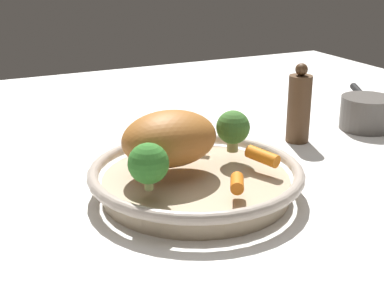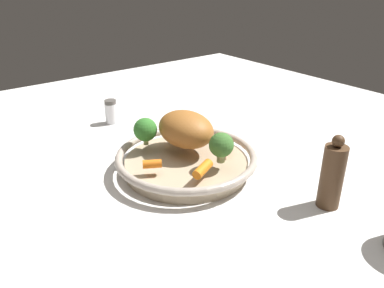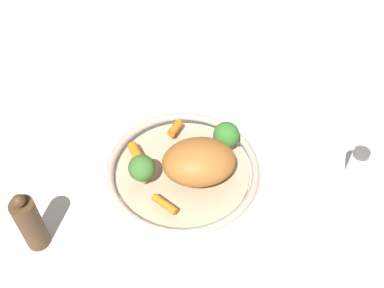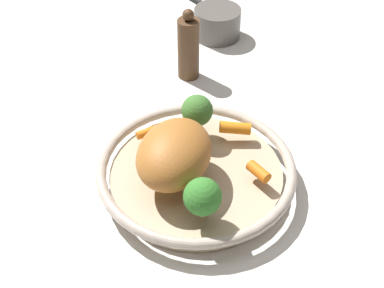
{
  "view_description": "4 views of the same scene",
  "coord_description": "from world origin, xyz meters",
  "px_view_note": "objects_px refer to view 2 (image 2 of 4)",
  "views": [
    {
      "loc": [
        -0.72,
        0.35,
        0.37
      ],
      "look_at": [
        0.02,
        -0.0,
        0.08
      ],
      "focal_mm": 52.06,
      "sensor_mm": 36.0,
      "label": 1
    },
    {
      "loc": [
        -0.49,
        -0.65,
        0.45
      ],
      "look_at": [
        0.02,
        -0.0,
        0.07
      ],
      "focal_mm": 35.64,
      "sensor_mm": 36.0,
      "label": 2
    },
    {
      "loc": [
        0.61,
        -0.01,
        0.82
      ],
      "look_at": [
        -0.03,
        0.02,
        0.09
      ],
      "focal_mm": 42.4,
      "sensor_mm": 36.0,
      "label": 3
    },
    {
      "loc": [
        -0.25,
        0.59,
        0.67
      ],
      "look_at": [
        0.02,
        -0.02,
        0.07
      ],
      "focal_mm": 50.07,
      "sensor_mm": 36.0,
      "label": 4
    }
  ],
  "objects_px": {
    "baby_carrot_left": "(203,169)",
    "salt_shaker": "(112,112)",
    "roast_chicken_piece": "(186,129)",
    "baby_carrot_back": "(229,144)",
    "serving_bowl": "(186,161)",
    "pepper_mill": "(332,175)",
    "broccoli_floret_mid": "(145,130)",
    "baby_carrot_right": "(152,164)",
    "broccoli_floret_large": "(221,145)"
  },
  "relations": [
    {
      "from": "baby_carrot_left",
      "to": "salt_shaker",
      "type": "xyz_separation_m",
      "value": [
        0.04,
        0.49,
        -0.02
      ]
    },
    {
      "from": "roast_chicken_piece",
      "to": "baby_carrot_back",
      "type": "bearing_deg",
      "value": -43.6
    },
    {
      "from": "roast_chicken_piece",
      "to": "baby_carrot_left",
      "type": "bearing_deg",
      "value": -112.75
    },
    {
      "from": "serving_bowl",
      "to": "pepper_mill",
      "type": "distance_m",
      "value": 0.33
    },
    {
      "from": "roast_chicken_piece",
      "to": "salt_shaker",
      "type": "xyz_separation_m",
      "value": [
        -0.02,
        0.36,
        -0.05
      ]
    },
    {
      "from": "broccoli_floret_mid",
      "to": "baby_carrot_back",
      "type": "bearing_deg",
      "value": -42.18
    },
    {
      "from": "roast_chicken_piece",
      "to": "salt_shaker",
      "type": "bearing_deg",
      "value": 93.28
    },
    {
      "from": "baby_carrot_right",
      "to": "roast_chicken_piece",
      "type": "bearing_deg",
      "value": 20.34
    },
    {
      "from": "baby_carrot_right",
      "to": "serving_bowl",
      "type": "bearing_deg",
      "value": 7.56
    },
    {
      "from": "pepper_mill",
      "to": "baby_carrot_left",
      "type": "bearing_deg",
      "value": 131.75
    },
    {
      "from": "roast_chicken_piece",
      "to": "baby_carrot_back",
      "type": "height_order",
      "value": "roast_chicken_piece"
    },
    {
      "from": "serving_bowl",
      "to": "baby_carrot_left",
      "type": "height_order",
      "value": "baby_carrot_left"
    },
    {
      "from": "pepper_mill",
      "to": "salt_shaker",
      "type": "bearing_deg",
      "value": 101.41
    },
    {
      "from": "salt_shaker",
      "to": "baby_carrot_right",
      "type": "bearing_deg",
      "value": -104.98
    },
    {
      "from": "baby_carrot_back",
      "to": "broccoli_floret_large",
      "type": "bearing_deg",
      "value": -146.68
    },
    {
      "from": "baby_carrot_right",
      "to": "broccoli_floret_mid",
      "type": "xyz_separation_m",
      "value": [
        0.05,
        0.11,
        0.03
      ]
    },
    {
      "from": "roast_chicken_piece",
      "to": "broccoli_floret_large",
      "type": "relative_size",
      "value": 2.21
    },
    {
      "from": "broccoli_floret_mid",
      "to": "baby_carrot_left",
      "type": "bearing_deg",
      "value": -84.67
    },
    {
      "from": "baby_carrot_back",
      "to": "salt_shaker",
      "type": "distance_m",
      "value": 0.44
    },
    {
      "from": "roast_chicken_piece",
      "to": "baby_carrot_right",
      "type": "height_order",
      "value": "roast_chicken_piece"
    },
    {
      "from": "broccoli_floret_mid",
      "to": "pepper_mill",
      "type": "height_order",
      "value": "pepper_mill"
    },
    {
      "from": "baby_carrot_right",
      "to": "salt_shaker",
      "type": "height_order",
      "value": "salt_shaker"
    },
    {
      "from": "serving_bowl",
      "to": "roast_chicken_piece",
      "type": "xyz_separation_m",
      "value": [
        0.02,
        0.03,
        0.07
      ]
    },
    {
      "from": "roast_chicken_piece",
      "to": "pepper_mill",
      "type": "distance_m",
      "value": 0.35
    },
    {
      "from": "baby_carrot_back",
      "to": "baby_carrot_right",
      "type": "relative_size",
      "value": 1.41
    },
    {
      "from": "baby_carrot_left",
      "to": "broccoli_floret_mid",
      "type": "distance_m",
      "value": 0.2
    },
    {
      "from": "roast_chicken_piece",
      "to": "broccoli_floret_large",
      "type": "distance_m",
      "value": 0.12
    },
    {
      "from": "serving_bowl",
      "to": "broccoli_floret_large",
      "type": "bearing_deg",
      "value": -68.15
    },
    {
      "from": "roast_chicken_piece",
      "to": "salt_shaker",
      "type": "height_order",
      "value": "roast_chicken_piece"
    },
    {
      "from": "baby_carrot_back",
      "to": "pepper_mill",
      "type": "xyz_separation_m",
      "value": [
        0.04,
        -0.26,
        0.01
      ]
    },
    {
      "from": "broccoli_floret_large",
      "to": "serving_bowl",
      "type": "bearing_deg",
      "value": 111.85
    },
    {
      "from": "roast_chicken_piece",
      "to": "broccoli_floret_large",
      "type": "height_order",
      "value": "roast_chicken_piece"
    },
    {
      "from": "baby_carrot_back",
      "to": "baby_carrot_left",
      "type": "xyz_separation_m",
      "value": [
        -0.13,
        -0.06,
        0.0
      ]
    },
    {
      "from": "baby_carrot_left",
      "to": "broccoli_floret_mid",
      "type": "height_order",
      "value": "broccoli_floret_mid"
    },
    {
      "from": "serving_bowl",
      "to": "broccoli_floret_large",
      "type": "relative_size",
      "value": 4.84
    },
    {
      "from": "baby_carrot_right",
      "to": "baby_carrot_left",
      "type": "xyz_separation_m",
      "value": [
        0.07,
        -0.09,
        0.0
      ]
    },
    {
      "from": "baby_carrot_left",
      "to": "pepper_mill",
      "type": "bearing_deg",
      "value": -48.25
    },
    {
      "from": "serving_bowl",
      "to": "baby_carrot_back",
      "type": "height_order",
      "value": "baby_carrot_back"
    },
    {
      "from": "broccoli_floret_large",
      "to": "salt_shaker",
      "type": "bearing_deg",
      "value": 93.64
    },
    {
      "from": "serving_bowl",
      "to": "baby_carrot_left",
      "type": "xyz_separation_m",
      "value": [
        -0.03,
        -0.1,
        0.03
      ]
    },
    {
      "from": "pepper_mill",
      "to": "roast_chicken_piece",
      "type": "bearing_deg",
      "value": 109.65
    },
    {
      "from": "serving_bowl",
      "to": "broccoli_floret_mid",
      "type": "xyz_separation_m",
      "value": [
        -0.05,
        0.1,
        0.06
      ]
    },
    {
      "from": "serving_bowl",
      "to": "baby_carrot_back",
      "type": "xyz_separation_m",
      "value": [
        0.1,
        -0.04,
        0.03
      ]
    },
    {
      "from": "roast_chicken_piece",
      "to": "broccoli_floret_mid",
      "type": "height_order",
      "value": "roast_chicken_piece"
    },
    {
      "from": "pepper_mill",
      "to": "baby_carrot_back",
      "type": "bearing_deg",
      "value": 98.98
    },
    {
      "from": "baby_carrot_right",
      "to": "pepper_mill",
      "type": "distance_m",
      "value": 0.38
    },
    {
      "from": "roast_chicken_piece",
      "to": "baby_carrot_left",
      "type": "relative_size",
      "value": 2.8
    },
    {
      "from": "baby_carrot_right",
      "to": "pepper_mill",
      "type": "relative_size",
      "value": 0.26
    },
    {
      "from": "serving_bowl",
      "to": "baby_carrot_back",
      "type": "distance_m",
      "value": 0.11
    },
    {
      "from": "serving_bowl",
      "to": "baby_carrot_right",
      "type": "relative_size",
      "value": 8.18
    }
  ]
}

